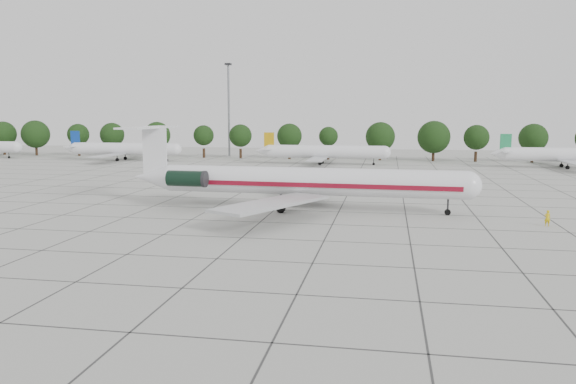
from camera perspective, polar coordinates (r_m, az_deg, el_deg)
name	(u,v)px	position (r m, az deg, el deg)	size (l,w,h in m)	color
ground	(260,222)	(62.19, -2.84, -3.07)	(260.00, 260.00, 0.00)	#ADAEA6
apron_joints	(285,201)	(76.66, -0.33, -0.94)	(170.00, 170.00, 0.02)	#383838
main_airliner	(291,181)	(69.72, 0.29, 1.18)	(44.00, 34.55, 10.31)	silver
ground_crew	(547,218)	(65.87, 24.85, -2.42)	(0.63, 0.41, 1.73)	#DEB80D
bg_airliner_b	(124,149)	(147.90, -16.33, 4.21)	(28.24, 27.20, 7.40)	silver
bg_airliner_c	(325,152)	(131.48, 3.73, 4.07)	(28.24, 27.20, 7.40)	silver
bg_airliner_d	(569,155)	(136.34, 26.66, 3.38)	(28.24, 27.20, 7.40)	silver
tree_line	(290,136)	(146.80, 0.15, 5.70)	(249.86, 8.44, 10.22)	#332114
floodlight_mast	(229,104)	(157.67, -6.04, 8.84)	(1.60, 1.60, 25.45)	slate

